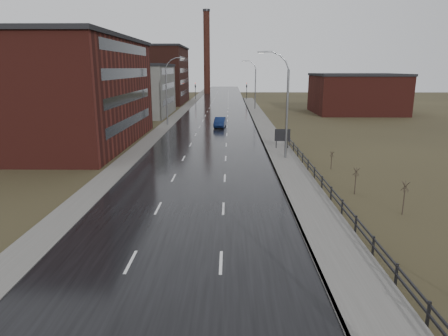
{
  "coord_description": "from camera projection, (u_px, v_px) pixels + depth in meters",
  "views": [
    {
      "loc": [
        2.72,
        -6.45,
        9.64
      ],
      "look_at": [
        2.35,
        19.97,
        3.0
      ],
      "focal_mm": 32.0,
      "sensor_mm": 36.0,
      "label": 1
    }
  ],
  "objects": [
    {
      "name": "road",
      "position": [
        213.0,
        127.0,
        66.82
      ],
      "size": [
        14.0,
        300.0,
        0.06
      ],
      "primitive_type": "cube",
      "color": "black",
      "rests_on": "ground"
    },
    {
      "name": "sidewalk_right",
      "position": [
        285.0,
        160.0,
        42.44
      ],
      "size": [
        3.2,
        180.0,
        0.18
      ],
      "primitive_type": "cube",
      "color": "#595651",
      "rests_on": "ground"
    },
    {
      "name": "curb_right",
      "position": [
        270.0,
        160.0,
        42.46
      ],
      "size": [
        0.16,
        180.0,
        0.18
      ],
      "primitive_type": "cube",
      "color": "slate",
      "rests_on": "ground"
    },
    {
      "name": "sidewalk_left",
      "position": [
        165.0,
        127.0,
        66.92
      ],
      "size": [
        2.4,
        260.0,
        0.12
      ],
      "primitive_type": "cube",
      "color": "#595651",
      "rests_on": "ground"
    },
    {
      "name": "warehouse_near",
      "position": [
        44.0,
        91.0,
        50.92
      ],
      "size": [
        22.44,
        28.56,
        13.5
      ],
      "color": "#471914",
      "rests_on": "ground"
    },
    {
      "name": "warehouse_mid",
      "position": [
        131.0,
        90.0,
        83.25
      ],
      "size": [
        16.32,
        20.4,
        10.5
      ],
      "color": "slate",
      "rests_on": "ground"
    },
    {
      "name": "warehouse_far",
      "position": [
        138.0,
        75.0,
        111.8
      ],
      "size": [
        26.52,
        24.48,
        15.5
      ],
      "color": "#331611",
      "rests_on": "ground"
    },
    {
      "name": "building_right",
      "position": [
        356.0,
        93.0,
        86.71
      ],
      "size": [
        18.36,
        16.32,
        8.5
      ],
      "color": "#471914",
      "rests_on": "ground"
    },
    {
      "name": "smokestack",
      "position": [
        207.0,
        52.0,
        150.41
      ],
      "size": [
        2.7,
        2.7,
        30.7
      ],
      "color": "#331611",
      "rests_on": "ground"
    },
    {
      "name": "streetlight_right_mid",
      "position": [
        284.0,
        105.0,
        42.01
      ],
      "size": [
        3.36,
        0.28,
        11.35
      ],
      "color": "slate",
      "rests_on": "ground"
    },
    {
      "name": "streetlight_left",
      "position": [
        168.0,
        91.0,
        67.45
      ],
      "size": [
        3.36,
        0.28,
        11.35
      ],
      "color": "slate",
      "rests_on": "ground"
    },
    {
      "name": "streetlight_right_far",
      "position": [
        254.0,
        85.0,
        94.38
      ],
      "size": [
        3.36,
        0.28,
        11.35
      ],
      "color": "slate",
      "rests_on": "ground"
    },
    {
      "name": "guardrail",
      "position": [
        345.0,
        208.0,
        26.08
      ],
      "size": [
        0.1,
        53.05,
        1.1
      ],
      "color": "black",
      "rests_on": "ground"
    },
    {
      "name": "shrub_d",
      "position": [
        404.0,
        197.0,
        26.71
      ],
      "size": [
        0.55,
        0.58,
        2.32
      ],
      "color": "#382D23",
      "rests_on": "ground"
    },
    {
      "name": "shrub_e",
      "position": [
        356.0,
        180.0,
        31.07
      ],
      "size": [
        0.51,
        0.54,
        2.15
      ],
      "color": "#382D23",
      "rests_on": "ground"
    },
    {
      "name": "shrub_f",
      "position": [
        332.0,
        160.0,
        38.92
      ],
      "size": [
        0.43,
        0.45,
        1.77
      ],
      "color": "#382D23",
      "rests_on": "ground"
    },
    {
      "name": "billboard",
      "position": [
        282.0,
        136.0,
        48.11
      ],
      "size": [
        1.87,
        0.17,
        2.52
      ],
      "color": "black",
      "rests_on": "ground"
    },
    {
      "name": "traffic_light_left",
      "position": [
        195.0,
        85.0,
        124.0
      ],
      "size": [
        0.58,
        2.73,
        5.3
      ],
      "color": "black",
      "rests_on": "ground"
    },
    {
      "name": "traffic_light_right",
      "position": [
        247.0,
        85.0,
        123.78
      ],
      "size": [
        0.58,
        2.73,
        5.3
      ],
      "color": "black",
      "rests_on": "ground"
    },
    {
      "name": "car_near",
      "position": [
        220.0,
        122.0,
        66.52
      ],
      "size": [
        2.12,
        5.08,
        1.63
      ],
      "primitive_type": "imported",
      "rotation": [
        0.0,
        0.0,
        -0.08
      ],
      "color": "#0D1A41",
      "rests_on": "ground"
    },
    {
      "name": "car_far",
      "position": [
        218.0,
        121.0,
        69.22
      ],
      "size": [
        1.78,
        3.97,
        1.32
      ],
      "primitive_type": "imported",
      "rotation": [
        0.0,
        0.0,
        3.2
      ],
      "color": "#4A0C0E",
      "rests_on": "ground"
    }
  ]
}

